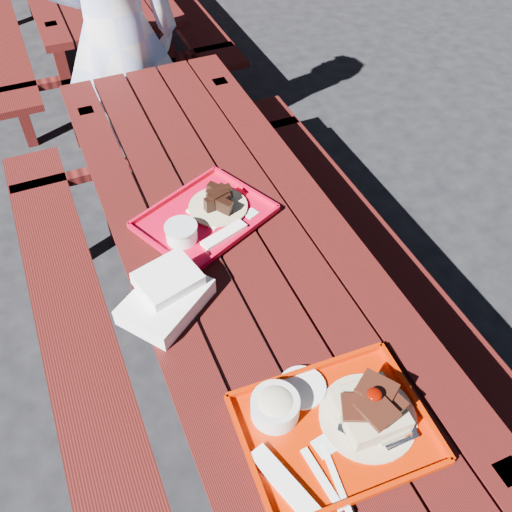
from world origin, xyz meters
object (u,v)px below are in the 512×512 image
object	(u,v)px
near_tray	(331,417)
person	(116,36)
picnic_table_near	(239,278)
far_tray	(205,218)

from	to	relation	value
near_tray	person	distance (m)	2.07
picnic_table_near	far_tray	world-z (taller)	far_tray
picnic_table_near	near_tray	size ratio (longest dim) A/B	5.08
near_tray	person	xyz separation A→B (m)	(-0.03, 2.07, 0.05)
far_tray	person	distance (m)	1.26
far_tray	near_tray	bearing A→B (deg)	-87.13
picnic_table_near	near_tray	bearing A→B (deg)	-92.50
near_tray	far_tray	size ratio (longest dim) A/B	0.94
far_tray	person	size ratio (longest dim) A/B	0.30
picnic_table_near	person	xyz separation A→B (m)	(-0.06, 1.38, 0.28)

